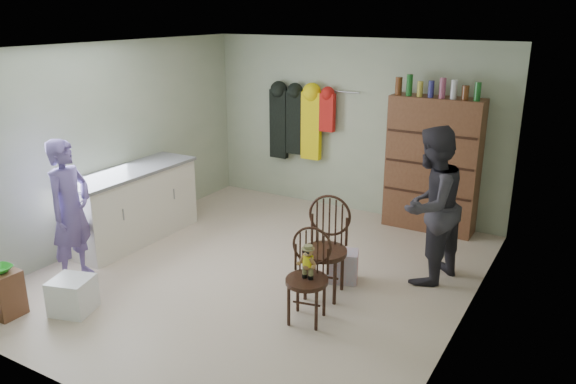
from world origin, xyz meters
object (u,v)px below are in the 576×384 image
Objects in this scene: chair_far at (326,243)px; dresser at (433,164)px; counter at (133,205)px; chair_front at (308,270)px.

chair_far is 2.41m from dresser.
counter is 1.77× the size of chair_far.
counter is 2.04× the size of chair_front.
counter is at bearing -144.31° from dresser.
chair_far is (-0.09, 0.56, 0.05)m from chair_front.
dresser reaches higher than counter.
chair_far is (2.80, -0.05, 0.09)m from counter.
chair_far is 0.51× the size of dresser.
dresser is (3.20, 2.30, 0.44)m from counter.
counter is 2.81m from chair_far.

